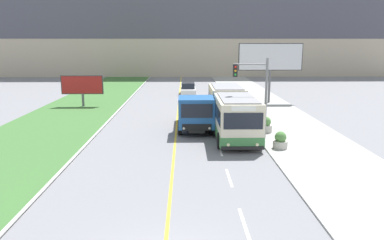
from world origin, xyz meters
The scene contains 10 objects.
apartment_block_background centered at (0.00, 62.88, 9.71)m, with size 80.00×8.04×19.42m.
city_bus centered at (3.96, 17.23, 1.50)m, with size 2.71×11.52×2.95m.
dump_truck centered at (1.43, 17.18, 1.32)m, with size 2.56×6.42×2.60m.
car_distant centered at (1.05, 36.17, 0.69)m, with size 1.80×4.30×1.45m.
traffic_light_mast centered at (5.26, 14.97, 3.43)m, with size 2.28×0.32×5.36m.
billboard_large centered at (9.47, 29.59, 4.67)m, with size 6.59×0.24×6.20m.
billboard_small centered at (-9.49, 27.87, 2.11)m, with size 4.12×0.24×3.11m.
planter_round_near centered at (6.38, 12.48, 0.54)m, with size 0.86×0.86×1.04m.
planter_round_second centered at (6.36, 16.53, 0.58)m, with size 0.89×0.89×1.12m.
planter_round_third centered at (6.49, 20.57, 0.56)m, with size 0.90×0.90×1.09m.
Camera 1 is at (0.63, -9.13, 6.43)m, focal length 35.00 mm.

